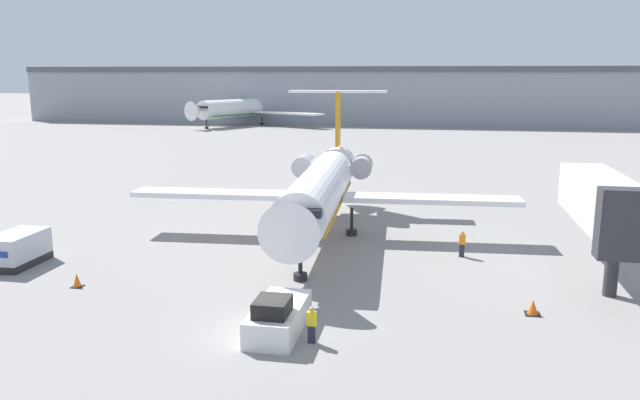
# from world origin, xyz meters

# --- Properties ---
(ground_plane) EXTENTS (600.00, 600.00, 0.00)m
(ground_plane) POSITION_xyz_m (0.00, 0.00, 0.00)
(ground_plane) COLOR gray
(terminal_building) EXTENTS (180.00, 16.80, 12.88)m
(terminal_building) POSITION_xyz_m (0.00, 120.00, 6.46)
(terminal_building) COLOR #8C939E
(terminal_building) RESTS_ON ground
(airplane_main) EXTENTS (27.52, 25.64, 9.98)m
(airplane_main) POSITION_xyz_m (-0.73, 17.06, 3.64)
(airplane_main) COLOR white
(airplane_main) RESTS_ON ground
(pushback_tug) EXTENTS (2.09, 4.84, 1.91)m
(pushback_tug) POSITION_xyz_m (0.35, 0.40, 0.72)
(pushback_tug) COLOR silver
(pushback_tug) RESTS_ON ground
(luggage_cart) EXTENTS (2.16, 3.82, 1.99)m
(luggage_cart) POSITION_xyz_m (-17.63, 7.19, 1.00)
(luggage_cart) COLOR #232326
(luggage_cart) RESTS_ON ground
(worker_near_tug) EXTENTS (0.40, 0.24, 1.65)m
(worker_near_tug) POSITION_xyz_m (2.06, -0.49, 0.86)
(worker_near_tug) COLOR #232838
(worker_near_tug) RESTS_ON ground
(worker_by_wing) EXTENTS (0.40, 0.24, 1.70)m
(worker_by_wing) POSITION_xyz_m (8.90, 13.90, 0.89)
(worker_by_wing) COLOR #232838
(worker_by_wing) RESTS_ON ground
(traffic_cone_left) EXTENTS (0.59, 0.59, 0.77)m
(traffic_cone_left) POSITION_xyz_m (-11.93, 4.21, 0.37)
(traffic_cone_left) COLOR black
(traffic_cone_left) RESTS_ON ground
(traffic_cone_right) EXTENTS (0.72, 0.72, 0.75)m
(traffic_cone_right) POSITION_xyz_m (11.93, 4.63, 0.36)
(traffic_cone_right) COLOR black
(traffic_cone_right) RESTS_ON ground
(airplane_parked_far_left) EXTENTS (36.24, 33.31, 10.93)m
(airplane_parked_far_left) POSITION_xyz_m (-34.43, 110.95, 3.82)
(airplane_parked_far_left) COLOR white
(airplane_parked_far_left) RESTS_ON ground
(jet_bridge) EXTENTS (3.20, 11.99, 6.19)m
(jet_bridge) POSITION_xyz_m (16.27, 10.38, 4.45)
(jet_bridge) COLOR #2D2D33
(jet_bridge) RESTS_ON ground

